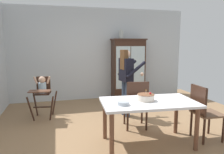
# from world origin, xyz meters

# --- Properties ---
(ground_plane) EXTENTS (6.24, 6.24, 0.00)m
(ground_plane) POSITION_xyz_m (0.00, 0.00, 0.00)
(ground_plane) COLOR #93704C
(wall_back) EXTENTS (5.32, 0.06, 2.70)m
(wall_back) POSITION_xyz_m (0.00, 2.63, 1.35)
(wall_back) COLOR silver
(wall_back) RESTS_ON ground_plane
(china_cabinet) EXTENTS (1.02, 0.48, 1.81)m
(china_cabinet) POSITION_xyz_m (0.81, 2.37, 0.91)
(china_cabinet) COLOR #382116
(china_cabinet) RESTS_ON ground_plane
(ceramic_vase) EXTENTS (0.13, 0.13, 0.27)m
(ceramic_vase) POSITION_xyz_m (0.58, 2.37, 1.92)
(ceramic_vase) COLOR #B2B7B2
(ceramic_vase) RESTS_ON china_cabinet
(high_chair_with_toddler) EXTENTS (0.65, 0.74, 0.95)m
(high_chair_with_toddler) POSITION_xyz_m (-1.61, 1.18, 0.65)
(high_chair_with_toddler) COLOR #382116
(high_chair_with_toddler) RESTS_ON ground_plane
(adult_person) EXTENTS (0.57, 0.55, 1.53)m
(adult_person) POSITION_xyz_m (0.24, 0.84, 0.97)
(adult_person) COLOR #33425B
(adult_person) RESTS_ON ground_plane
(dining_table) EXTENTS (1.59, 0.97, 0.74)m
(dining_table) POSITION_xyz_m (0.14, -0.61, 0.64)
(dining_table) COLOR silver
(dining_table) RESTS_ON ground_plane
(birthday_cake) EXTENTS (0.28, 0.28, 0.19)m
(birthday_cake) POSITION_xyz_m (0.11, -0.56, 0.79)
(birthday_cake) COLOR beige
(birthday_cake) RESTS_ON dining_table
(serving_bowl) EXTENTS (0.18, 0.18, 0.05)m
(serving_bowl) POSITION_xyz_m (-0.32, -0.72, 0.77)
(serving_bowl) COLOR #B2BCC6
(serving_bowl) RESTS_ON dining_table
(dining_chair_far_side) EXTENTS (0.50, 0.50, 0.96)m
(dining_chair_far_side) POSITION_xyz_m (0.19, 0.04, 0.56)
(dining_chair_far_side) COLOR #382116
(dining_chair_far_side) RESTS_ON ground_plane
(dining_chair_right_end) EXTENTS (0.46, 0.46, 0.96)m
(dining_chair_right_end) POSITION_xyz_m (1.12, -0.69, 0.56)
(dining_chair_right_end) COLOR #382116
(dining_chair_right_end) RESTS_ON ground_plane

